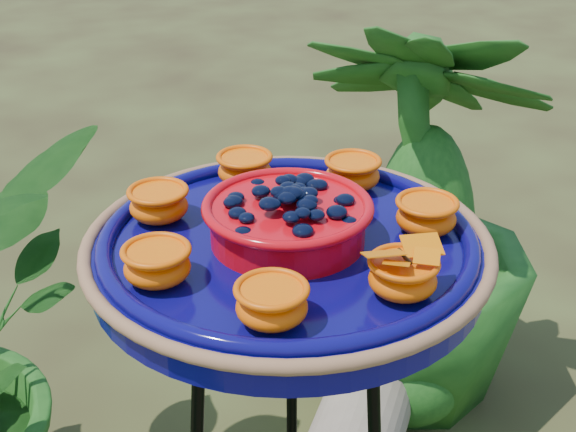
# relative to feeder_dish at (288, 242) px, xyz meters

# --- Properties ---
(feeder_dish) EXTENTS (0.65, 0.65, 0.12)m
(feeder_dish) POSITION_rel_feeder_dish_xyz_m (0.00, 0.00, 0.00)
(feeder_dish) COLOR #090752
(feeder_dish) RESTS_ON tripod_stand
(shrub_back_right) EXTENTS (0.85, 0.85, 1.08)m
(shrub_back_right) POSITION_rel_feeder_dish_xyz_m (0.69, 0.76, -0.47)
(shrub_back_right) COLOR #164813
(shrub_back_right) RESTS_ON ground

